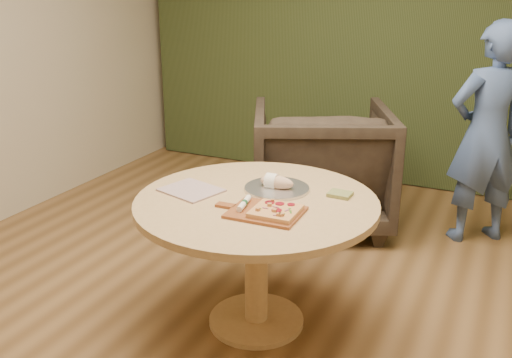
{
  "coord_description": "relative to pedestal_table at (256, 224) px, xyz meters",
  "views": [
    {
      "loc": [
        1.15,
        -2.33,
        1.85
      ],
      "look_at": [
        -0.06,
        0.25,
        0.84
      ],
      "focal_mm": 40.0,
      "sensor_mm": 36.0,
      "label": 1
    }
  ],
  "objects": [
    {
      "name": "curtain",
      "position": [
        0.03,
        2.72,
        0.79
      ],
      "size": [
        4.8,
        0.14,
        2.78
      ],
      "primitive_type": "cube",
      "color": "#283417",
      "rests_on": "ground"
    },
    {
      "name": "armchair",
      "position": [
        -0.14,
        1.48,
        -0.09
      ],
      "size": [
        1.32,
        1.28,
        1.05
      ],
      "primitive_type": "imported",
      "rotation": [
        0.0,
        0.0,
        3.56
      ],
      "color": "black",
      "rests_on": "ground"
    },
    {
      "name": "room_shell",
      "position": [
        0.03,
        -0.18,
        0.79
      ],
      "size": [
        5.04,
        6.04,
        2.84
      ],
      "color": "brown",
      "rests_on": "ground"
    },
    {
      "name": "flatbread_pizza",
      "position": [
        0.18,
        -0.16,
        0.17
      ],
      "size": [
        0.23,
        0.23,
        0.04
      ],
      "rotation": [
        0.0,
        0.0,
        0.03
      ],
      "color": "tan",
      "rests_on": "pizza_paddle"
    },
    {
      "name": "bread_roll",
      "position": [
        0.03,
        0.18,
        0.18
      ],
      "size": [
        0.19,
        0.09,
        0.09
      ],
      "color": "#D7AE83",
      "rests_on": "serving_tray"
    },
    {
      "name": "pedestal_table",
      "position": [
        0.0,
        0.0,
        0.0
      ],
      "size": [
        1.28,
        1.28,
        0.75
      ],
      "rotation": [
        0.0,
        0.0,
        -0.09
      ],
      "color": "tan",
      "rests_on": "ground"
    },
    {
      "name": "green_packet",
      "position": [
        0.38,
        0.23,
        0.15
      ],
      "size": [
        0.12,
        0.11,
        0.02
      ],
      "primitive_type": "cube",
      "rotation": [
        0.0,
        0.0,
        -0.04
      ],
      "color": "#5D652D",
      "rests_on": "pedestal_table"
    },
    {
      "name": "person_standing",
      "position": [
        1.0,
        1.71,
        0.19
      ],
      "size": [
        0.7,
        0.65,
        1.59
      ],
      "primitive_type": "imported",
      "rotation": [
        0.0,
        0.0,
        3.77
      ],
      "color": "#445E93",
      "rests_on": "ground"
    },
    {
      "name": "pizza_paddle",
      "position": [
        0.11,
        -0.16,
        0.15
      ],
      "size": [
        0.45,
        0.29,
        0.01
      ],
      "rotation": [
        0.0,
        0.0,
        0.03
      ],
      "color": "brown",
      "rests_on": "pedestal_table"
    },
    {
      "name": "newspaper",
      "position": [
        -0.37,
        -0.04,
        0.15
      ],
      "size": [
        0.36,
        0.32,
        0.01
      ],
      "primitive_type": "cube",
      "rotation": [
        0.0,
        0.0,
        -0.28
      ],
      "color": "beige",
      "rests_on": "pedestal_table"
    },
    {
      "name": "cutlery_roll",
      "position": [
        0.0,
        -0.15,
        0.17
      ],
      "size": [
        0.06,
        0.2,
        0.03
      ],
      "rotation": [
        0.0,
        0.0,
        0.18
      ],
      "color": "white",
      "rests_on": "pizza_paddle"
    },
    {
      "name": "serving_tray",
      "position": [
        0.04,
        0.18,
        0.15
      ],
      "size": [
        0.36,
        0.36,
        0.02
      ],
      "color": "silver",
      "rests_on": "pedestal_table"
    }
  ]
}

